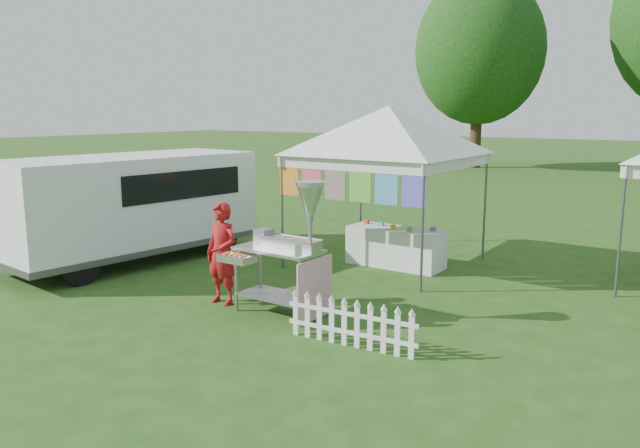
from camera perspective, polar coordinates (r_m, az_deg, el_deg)
The scene contains 8 objects.
ground at distance 9.36m, azimuth -4.38°, elevation -7.80°, with size 120.00×120.00×0.00m, color #214B15.
canopy_main at distance 11.82m, azimuth 6.28°, elevation 10.67°, with size 4.24×4.24×3.45m.
tree_left at distance 33.14m, azimuth 14.37°, elevation 15.13°, with size 6.40×6.40×9.53m.
donut_cart at distance 8.74m, azimuth -2.82°, elevation -1.25°, with size 1.43×0.94×1.96m.
vendor at distance 9.54m, azimuth -8.96°, elevation -2.70°, with size 0.57×0.37×1.55m, color #A51416.
cargo_van at distance 12.70m, azimuth -16.54°, elevation 1.75°, with size 2.49×5.12×2.05m.
picket_fence at distance 7.86m, azimuth 2.82°, elevation -9.17°, with size 1.80×0.16×0.56m.
display_table at distance 11.87m, azimuth 6.92°, elevation -2.11°, with size 1.80×0.70×0.73m, color white.
Camera 1 is at (5.61, -6.91, 2.92)m, focal length 35.00 mm.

